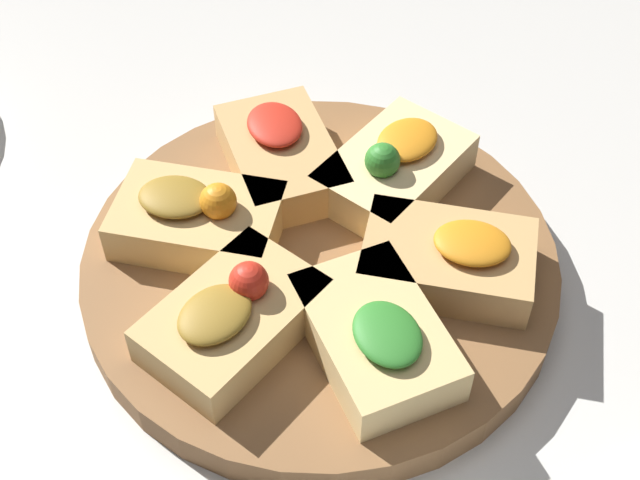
{
  "coord_description": "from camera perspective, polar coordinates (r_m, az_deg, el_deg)",
  "views": [
    {
      "loc": [
        0.19,
        -0.33,
        0.47
      ],
      "look_at": [
        0.0,
        0.0,
        0.04
      ],
      "focal_mm": 50.0,
      "sensor_mm": 36.0,
      "label": 1
    }
  ],
  "objects": [
    {
      "name": "focaccia_slice_1",
      "position": [
        0.57,
        8.28,
        -1.19
      ],
      "size": [
        0.12,
        0.1,
        0.04
      ],
      "color": "tan",
      "rests_on": "serving_board"
    },
    {
      "name": "focaccia_slice_3",
      "position": [
        0.63,
        -2.53,
        5.48
      ],
      "size": [
        0.13,
        0.12,
        0.04
      ],
      "color": "tan",
      "rests_on": "serving_board"
    },
    {
      "name": "focaccia_slice_2",
      "position": [
        0.62,
        4.8,
        4.63
      ],
      "size": [
        0.08,
        0.12,
        0.05
      ],
      "color": "#E5C689",
      "rests_on": "serving_board"
    },
    {
      "name": "focaccia_slice_4",
      "position": [
        0.59,
        -7.87,
        1.43
      ],
      "size": [
        0.12,
        0.1,
        0.05
      ],
      "color": "tan",
      "rests_on": "serving_board"
    },
    {
      "name": "serving_board",
      "position": [
        0.6,
        -0.0,
        -1.67
      ],
      "size": [
        0.31,
        0.31,
        0.02
      ],
      "primitive_type": "cylinder",
      "color": "brown",
      "rests_on": "ground_plane"
    },
    {
      "name": "ground_plane",
      "position": [
        0.6,
        -0.0,
        -2.38
      ],
      "size": [
        3.0,
        3.0,
        0.0
      ],
      "primitive_type": "plane",
      "color": "beige"
    },
    {
      "name": "focaccia_slice_5",
      "position": [
        0.54,
        -5.62,
        -4.95
      ],
      "size": [
        0.08,
        0.12,
        0.05
      ],
      "color": "tan",
      "rests_on": "serving_board"
    },
    {
      "name": "focaccia_slice_0",
      "position": [
        0.53,
        3.63,
        -6.15
      ],
      "size": [
        0.13,
        0.12,
        0.04
      ],
      "color": "#DBB775",
      "rests_on": "serving_board"
    }
  ]
}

